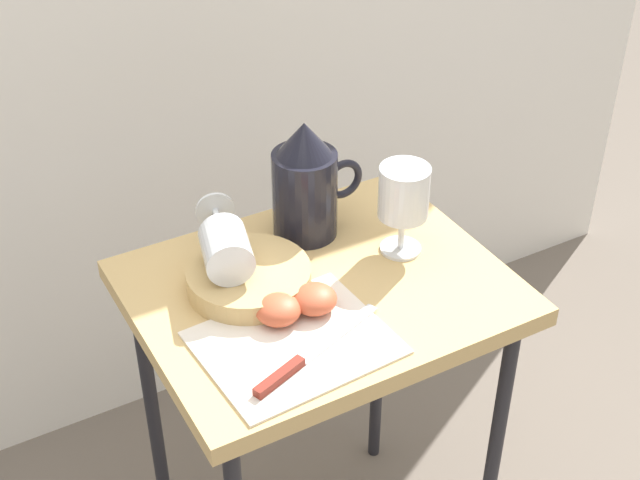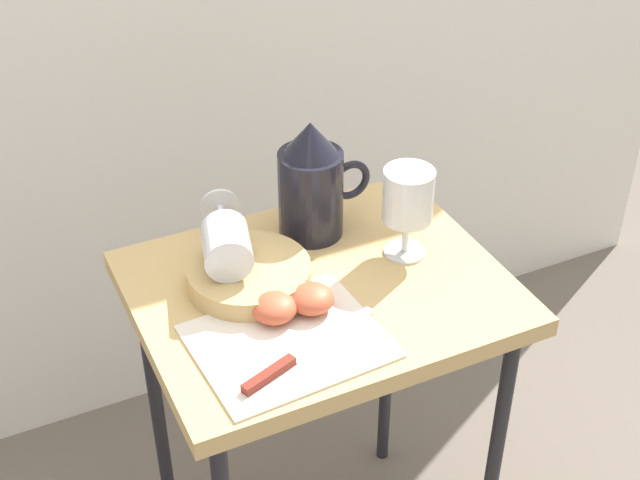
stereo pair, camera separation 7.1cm
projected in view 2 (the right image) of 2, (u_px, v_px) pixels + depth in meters
The scene contains 9 objects.
table at pixel (320, 321), 1.38m from camera, with size 0.54×0.43×0.66m.
linen_napkin at pixel (288, 341), 1.23m from camera, with size 0.25×0.21×0.00m, color silver.
basket_tray at pixel (249, 275), 1.33m from camera, with size 0.18×0.18×0.04m, color tan.
pitcher at pixel (312, 190), 1.40m from camera, with size 0.15×0.10×0.20m.
wine_glass_upright at pixel (408, 200), 1.35m from camera, with size 0.08×0.08×0.15m.
wine_glass_tipped_near at pixel (226, 244), 1.30m from camera, with size 0.10×0.16×0.07m.
apple_half_left at pixel (274, 308), 1.26m from camera, with size 0.06×0.06×0.04m, color #C15133.
apple_half_right at pixel (311, 299), 1.28m from camera, with size 0.06×0.06×0.04m, color #C15133.
knife at pixel (291, 360), 1.19m from camera, with size 0.23×0.09×0.01m.
Camera 2 is at (-0.45, -0.95, 1.49)m, focal length 50.95 mm.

